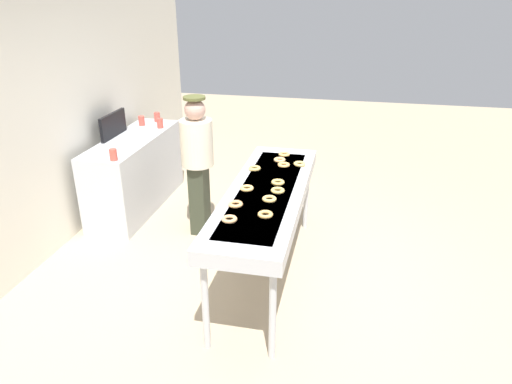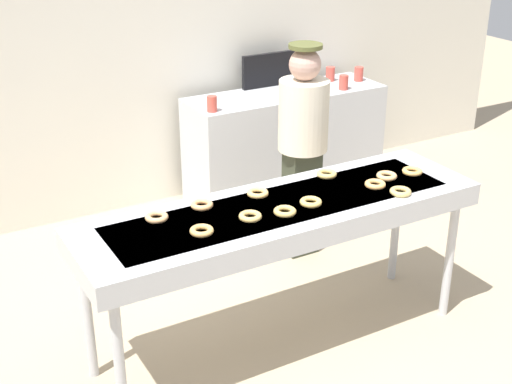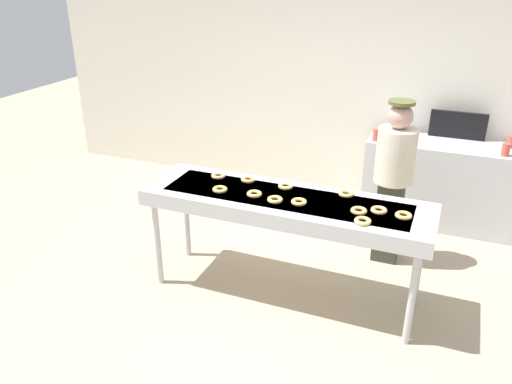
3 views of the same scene
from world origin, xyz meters
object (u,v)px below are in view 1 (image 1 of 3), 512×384
glazed_donut_0 (269,199)px  glazed_donut_1 (284,154)px  glazed_donut_9 (278,191)px  glazed_donut_2 (255,168)px  paper_cup_3 (160,123)px  menu_display (113,125)px  glazed_donut_4 (300,164)px  glazed_donut_5 (229,219)px  worker_baker (197,158)px  prep_counter (136,173)px  paper_cup_1 (157,117)px  fryer_conveyor (267,196)px  glazed_donut_3 (265,214)px  glazed_donut_7 (247,188)px  paper_cup_0 (113,155)px  glazed_donut_6 (280,160)px  paper_cup_2 (142,121)px  glazed_donut_11 (278,182)px  glazed_donut_10 (236,204)px  glazed_donut_8 (284,165)px

glazed_donut_0 → glazed_donut_1: same height
glazed_donut_1 → glazed_donut_9: size_ratio=1.00×
glazed_donut_2 → paper_cup_3: 1.99m
glazed_donut_1 → menu_display: menu_display is taller
glazed_donut_4 → glazed_donut_5: same height
glazed_donut_1 → worker_baker: (-0.20, 0.94, -0.04)m
glazed_donut_5 → paper_cup_3: bearing=33.6°
prep_counter → paper_cup_1: bearing=-1.1°
fryer_conveyor → glazed_donut_1: (0.95, -0.01, 0.09)m
glazed_donut_1 → glazed_donut_3: size_ratio=1.00×
glazed_donut_1 → glazed_donut_9: same height
glazed_donut_2 → glazed_donut_7: same height
fryer_conveyor → glazed_donut_2: 0.51m
paper_cup_3 → paper_cup_0: bearing=-180.0°
glazed_donut_6 → glazed_donut_5: bearing=173.6°
glazed_donut_0 → paper_cup_3: 2.68m
glazed_donut_1 → glazed_donut_7: 1.02m
glazed_donut_3 → menu_display: size_ratio=0.21×
glazed_donut_2 → paper_cup_1: (1.54, 1.71, 0.04)m
glazed_donut_6 → menu_display: bearing=77.7°
glazed_donut_0 → worker_baker: 1.40m
paper_cup_2 → paper_cup_3: size_ratio=1.00×
glazed_donut_11 → worker_baker: bearing=59.1°
glazed_donut_7 → glazed_donut_11: (0.20, -0.26, 0.00)m
glazed_donut_5 → glazed_donut_10: 0.28m
paper_cup_3 → prep_counter: bearing=159.6°
glazed_donut_8 → paper_cup_0: (-0.19, 1.82, 0.04)m
glazed_donut_2 → paper_cup_2: 2.26m
prep_counter → paper_cup_3: (0.48, -0.18, 0.53)m
glazed_donut_9 → glazed_donut_10: bearing=140.0°
worker_baker → paper_cup_0: (-0.31, 0.84, 0.08)m
fryer_conveyor → glazed_donut_8: 0.63m
glazed_donut_1 → prep_counter: (0.28, 1.95, -0.49)m
fryer_conveyor → glazed_donut_5: bearing=166.2°
fryer_conveyor → paper_cup_0: bearing=76.3°
prep_counter → menu_display: 0.66m
glazed_donut_2 → glazed_donut_7: bearing=-175.6°
glazed_donut_5 → glazed_donut_10: bearing=4.4°
glazed_donut_9 → paper_cup_1: paper_cup_1 is taller
menu_display → fryer_conveyor: bearing=-119.5°
glazed_donut_0 → glazed_donut_8: same height
glazed_donut_7 → glazed_donut_8: bearing=-19.3°
glazed_donut_1 → glazed_donut_9: 1.00m
glazed_donut_3 → glazed_donut_6: 1.31m
glazed_donut_2 → glazed_donut_5: 1.15m
paper_cup_1 → paper_cup_2: bearing=150.6°
glazed_donut_2 → glazed_donut_9: same height
fryer_conveyor → menu_display: bearing=60.5°
glazed_donut_2 → paper_cup_3: (1.25, 1.55, 0.04)m
glazed_donut_11 → glazed_donut_4: bearing=-14.4°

